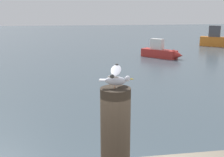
# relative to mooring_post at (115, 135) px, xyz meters

# --- Properties ---
(mooring_post) EXTENTS (0.35, 0.35, 1.13)m
(mooring_post) POSITION_rel_mooring_post_xyz_m (0.00, 0.00, 0.00)
(mooring_post) COLOR #382D23
(mooring_post) RESTS_ON harbor_quay
(seagull) EXTENTS (0.39, 0.60, 0.22)m
(seagull) POSITION_rel_mooring_post_xyz_m (0.00, -0.00, 0.68)
(seagull) COLOR tan
(seagull) RESTS_ON mooring_post
(boat_red) EXTENTS (2.70, 2.93, 1.39)m
(boat_red) POSITION_rel_mooring_post_xyz_m (6.28, 16.71, -1.63)
(boat_red) COLOR #B72D28
(boat_red) RESTS_ON ground_plane
(boat_orange) EXTENTS (3.08, 2.45, 1.95)m
(boat_orange) POSITION_rel_mooring_post_xyz_m (13.52, 22.15, -1.40)
(boat_orange) COLOR orange
(boat_orange) RESTS_ON ground_plane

